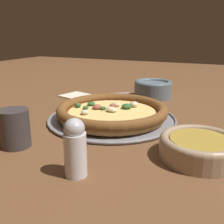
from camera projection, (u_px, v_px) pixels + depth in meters
name	position (u px, v px, depth m)	size (l,w,h in m)	color
ground_plane	(112.00, 120.00, 0.72)	(3.00, 3.00, 0.00)	brown
pizza_tray	(112.00, 118.00, 0.72)	(0.35, 0.35, 0.01)	gray
pizza	(112.00, 111.00, 0.72)	(0.30, 0.30, 0.03)	tan
bowl_near	(200.00, 146.00, 0.50)	(0.15, 0.15, 0.04)	#9E8466
bowl_far	(153.00, 88.00, 0.97)	(0.14, 0.14, 0.06)	slate
drinking_cup	(15.00, 128.00, 0.55)	(0.06, 0.06, 0.08)	#383333
napkin	(82.00, 96.00, 0.97)	(0.19, 0.14, 0.01)	beige
fork	(104.00, 94.00, 1.01)	(0.15, 0.14, 0.00)	#B7B7BC
pepper_shaker	(75.00, 148.00, 0.43)	(0.04, 0.04, 0.10)	silver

